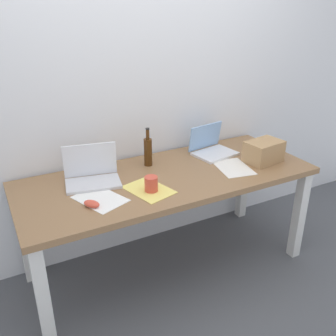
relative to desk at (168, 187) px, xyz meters
The scene contains 12 objects.
ground_plane 0.65m from the desk, ahead, with size 8.00×8.00×0.00m, color #515459.
back_wall 0.79m from the desk, 90.00° to the left, with size 5.20×0.08×2.60m, color white.
desk is the anchor object (origin of this frame).
laptop_left 0.51m from the desk, 164.96° to the left, with size 0.37×0.28×0.23m.
laptop_right 0.52m from the desk, 21.21° to the left, with size 0.33×0.29×0.21m.
beer_bottle 0.29m from the desk, 102.66° to the left, with size 0.06×0.06×0.27m.
computer_mouse 0.60m from the desk, 163.77° to the right, with size 0.06×0.10×0.03m, color #D84C38.
cardboard_box 0.73m from the desk, ahead, with size 0.25×0.18×0.15m, color tan.
coffee_mug 0.28m from the desk, 141.72° to the right, with size 0.08×0.08×0.10m, color #D84C38.
paper_yellow_folder 0.26m from the desk, 146.89° to the right, with size 0.21×0.30×0.00m, color #F4E06B.
paper_sheet_front_left 0.52m from the desk, 168.11° to the right, with size 0.21×0.30×0.00m, color white.
paper_sheet_front_right 0.47m from the desk, 13.45° to the right, with size 0.21×0.30×0.00m, color white.
Camera 1 is at (-1.04, -1.97, 1.80)m, focal length 40.04 mm.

